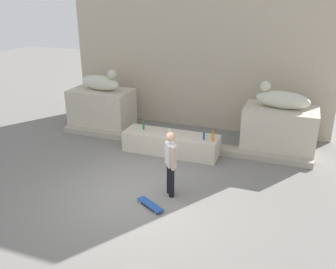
{
  "coord_description": "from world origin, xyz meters",
  "views": [
    {
      "loc": [
        3.55,
        -7.23,
        4.78
      ],
      "look_at": [
        0.34,
        1.45,
        1.1
      ],
      "focal_mm": 39.07,
      "sensor_mm": 36.0,
      "label": 1
    }
  ],
  "objects_px": {
    "skateboard": "(150,204)",
    "bottle_green": "(144,126)",
    "statue_reclining_left": "(101,82)",
    "skater": "(171,161)",
    "bottle_blue": "(204,136)",
    "bottle_clear": "(169,133)",
    "bottle_orange": "(213,137)",
    "statue_reclining_right": "(282,99)"
  },
  "relations": [
    {
      "from": "statue_reclining_right",
      "to": "skateboard",
      "type": "relative_size",
      "value": 2.09
    },
    {
      "from": "bottle_green",
      "to": "skateboard",
      "type": "bearing_deg",
      "value": -63.84
    },
    {
      "from": "skateboard",
      "to": "bottle_clear",
      "type": "height_order",
      "value": "bottle_clear"
    },
    {
      "from": "statue_reclining_right",
      "to": "bottle_blue",
      "type": "distance_m",
      "value": 2.59
    },
    {
      "from": "statue_reclining_left",
      "to": "bottle_green",
      "type": "bearing_deg",
      "value": -19.14
    },
    {
      "from": "statue_reclining_right",
      "to": "skateboard",
      "type": "height_order",
      "value": "statue_reclining_right"
    },
    {
      "from": "skateboard",
      "to": "bottle_orange",
      "type": "bearing_deg",
      "value": -73.81
    },
    {
      "from": "statue_reclining_left",
      "to": "bottle_blue",
      "type": "bearing_deg",
      "value": -8.37
    },
    {
      "from": "bottle_green",
      "to": "bottle_blue",
      "type": "xyz_separation_m",
      "value": [
        2.02,
        -0.16,
        0.0
      ]
    },
    {
      "from": "statue_reclining_right",
      "to": "bottle_green",
      "type": "distance_m",
      "value": 4.31
    },
    {
      "from": "skater",
      "to": "statue_reclining_right",
      "type": "bearing_deg",
      "value": -66.59
    },
    {
      "from": "statue_reclining_right",
      "to": "skater",
      "type": "bearing_deg",
      "value": 65.2
    },
    {
      "from": "statue_reclining_right",
      "to": "bottle_orange",
      "type": "relative_size",
      "value": 5.04
    },
    {
      "from": "skater",
      "to": "bottle_blue",
      "type": "distance_m",
      "value": 2.3
    },
    {
      "from": "bottle_green",
      "to": "statue_reclining_left",
      "type": "bearing_deg",
      "value": 151.78
    },
    {
      "from": "statue_reclining_left",
      "to": "bottle_blue",
      "type": "relative_size",
      "value": 5.76
    },
    {
      "from": "statue_reclining_right",
      "to": "skater",
      "type": "xyz_separation_m",
      "value": [
        -2.23,
        -3.6,
        -0.81
      ]
    },
    {
      "from": "bottle_clear",
      "to": "bottle_blue",
      "type": "bearing_deg",
      "value": 7.02
    },
    {
      "from": "statue_reclining_left",
      "to": "skater",
      "type": "bearing_deg",
      "value": -33.33
    },
    {
      "from": "bottle_orange",
      "to": "bottle_green",
      "type": "xyz_separation_m",
      "value": [
        -2.3,
        0.18,
        -0.02
      ]
    },
    {
      "from": "statue_reclining_left",
      "to": "bottle_green",
      "type": "distance_m",
      "value": 2.6
    },
    {
      "from": "skater",
      "to": "bottle_clear",
      "type": "bearing_deg",
      "value": -14.02
    },
    {
      "from": "skater",
      "to": "bottle_orange",
      "type": "height_order",
      "value": "skater"
    },
    {
      "from": "statue_reclining_right",
      "to": "bottle_clear",
      "type": "height_order",
      "value": "statue_reclining_right"
    },
    {
      "from": "skater",
      "to": "bottle_green",
      "type": "height_order",
      "value": "skater"
    },
    {
      "from": "bottle_green",
      "to": "bottle_blue",
      "type": "height_order",
      "value": "bottle_blue"
    },
    {
      "from": "skateboard",
      "to": "bottle_clear",
      "type": "xyz_separation_m",
      "value": [
        -0.56,
        2.85,
        0.68
      ]
    },
    {
      "from": "statue_reclining_right",
      "to": "statue_reclining_left",
      "type": "bearing_deg",
      "value": 7.15
    },
    {
      "from": "statue_reclining_right",
      "to": "bottle_blue",
      "type": "relative_size",
      "value": 5.71
    },
    {
      "from": "statue_reclining_left",
      "to": "bottle_green",
      "type": "relative_size",
      "value": 5.87
    },
    {
      "from": "statue_reclining_right",
      "to": "bottle_clear",
      "type": "xyz_separation_m",
      "value": [
        -3.05,
        -1.44,
        -0.99
      ]
    },
    {
      "from": "statue_reclining_left",
      "to": "statue_reclining_right",
      "type": "height_order",
      "value": "same"
    },
    {
      "from": "bottle_clear",
      "to": "statue_reclining_left",
      "type": "bearing_deg",
      "value": 155.27
    },
    {
      "from": "statue_reclining_right",
      "to": "skater",
      "type": "height_order",
      "value": "statue_reclining_right"
    },
    {
      "from": "bottle_clear",
      "to": "statue_reclining_right",
      "type": "bearing_deg",
      "value": 25.32
    },
    {
      "from": "skateboard",
      "to": "bottle_green",
      "type": "xyz_separation_m",
      "value": [
        -1.55,
        3.15,
        0.68
      ]
    },
    {
      "from": "skateboard",
      "to": "bottle_green",
      "type": "distance_m",
      "value": 3.57
    },
    {
      "from": "bottle_orange",
      "to": "bottle_clear",
      "type": "distance_m",
      "value": 1.31
    },
    {
      "from": "statue_reclining_left",
      "to": "bottle_orange",
      "type": "distance_m",
      "value": 4.71
    },
    {
      "from": "skater",
      "to": "bottle_green",
      "type": "xyz_separation_m",
      "value": [
        -1.8,
        2.45,
        -0.17
      ]
    },
    {
      "from": "statue_reclining_left",
      "to": "skateboard",
      "type": "relative_size",
      "value": 2.11
    },
    {
      "from": "statue_reclining_right",
      "to": "bottle_clear",
      "type": "bearing_deg",
      "value": 32.38
    }
  ]
}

